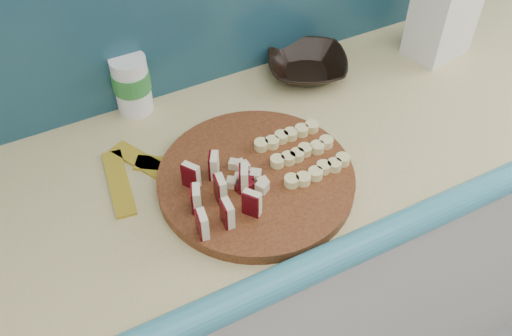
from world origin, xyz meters
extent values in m
cube|color=beige|center=(0.10, 1.50, 0.44)|extent=(2.20, 0.60, 0.88)
cube|color=#DFCA82|center=(0.10, 1.50, 0.90)|extent=(2.20, 0.60, 0.03)
cube|color=teal|center=(0.10, 1.20, 0.90)|extent=(2.20, 0.06, 0.03)
cylinder|color=#401B0D|center=(-0.07, 1.43, 0.92)|extent=(0.41, 0.41, 0.02)
cube|color=beige|center=(-0.22, 1.34, 0.96)|extent=(0.02, 0.03, 0.05)
cube|color=#45040B|center=(-0.23, 1.34, 0.96)|extent=(0.01, 0.03, 0.05)
cube|color=beige|center=(-0.21, 1.40, 0.96)|extent=(0.02, 0.03, 0.05)
cube|color=#45040B|center=(-0.22, 1.40, 0.96)|extent=(0.01, 0.03, 0.05)
cube|color=beige|center=(-0.20, 1.46, 0.96)|extent=(0.02, 0.03, 0.05)
cube|color=#45040B|center=(-0.20, 1.46, 0.96)|extent=(0.01, 0.03, 0.05)
cube|color=beige|center=(-0.17, 1.34, 0.96)|extent=(0.02, 0.03, 0.05)
cube|color=#45040B|center=(-0.18, 1.34, 0.96)|extent=(0.01, 0.03, 0.05)
cube|color=beige|center=(-0.16, 1.40, 0.96)|extent=(0.02, 0.03, 0.05)
cube|color=#45040B|center=(-0.17, 1.40, 0.96)|extent=(0.01, 0.03, 0.05)
cube|color=beige|center=(-0.14, 1.46, 0.96)|extent=(0.02, 0.03, 0.05)
cube|color=#45040B|center=(-0.15, 1.46, 0.96)|extent=(0.01, 0.03, 0.05)
cube|color=beige|center=(-0.12, 1.34, 0.96)|extent=(0.02, 0.03, 0.05)
cube|color=#45040B|center=(-0.13, 1.34, 0.96)|extent=(0.01, 0.03, 0.05)
cube|color=beige|center=(-0.11, 1.40, 0.96)|extent=(0.02, 0.03, 0.05)
cube|color=#45040B|center=(-0.12, 1.40, 0.96)|extent=(0.01, 0.03, 0.05)
cube|color=#F4E7C3|center=(-0.09, 1.42, 0.94)|extent=(0.02, 0.02, 0.02)
cube|color=#F4E7C3|center=(-0.08, 1.43, 0.94)|extent=(0.02, 0.02, 0.02)
cube|color=#45040B|center=(-0.08, 1.44, 0.94)|extent=(0.02, 0.02, 0.02)
cube|color=#F4E7C3|center=(-0.09, 1.43, 0.94)|extent=(0.02, 0.02, 0.02)
cube|color=#F4E7C3|center=(-0.10, 1.44, 0.94)|extent=(0.02, 0.02, 0.02)
cube|color=#F4E7C3|center=(-0.11, 1.45, 0.94)|extent=(0.02, 0.02, 0.02)
cube|color=#F4E7C3|center=(-0.11, 1.43, 0.94)|extent=(0.02, 0.02, 0.02)
cube|color=#F4E7C3|center=(-0.12, 1.43, 0.94)|extent=(0.02, 0.02, 0.02)
cube|color=#45040B|center=(-0.12, 1.42, 0.94)|extent=(0.02, 0.02, 0.02)
cube|color=#F4E7C3|center=(-0.11, 1.42, 0.94)|extent=(0.02, 0.02, 0.02)
cube|color=#F4E7C3|center=(-0.11, 1.41, 0.94)|extent=(0.02, 0.02, 0.02)
cube|color=#F4E7C3|center=(-0.10, 1.42, 0.94)|extent=(0.02, 0.02, 0.02)
cube|color=#F4E7C3|center=(-0.10, 1.41, 0.94)|extent=(0.02, 0.02, 0.02)
cube|color=#F4E7C3|center=(-0.09, 1.40, 0.94)|extent=(0.02, 0.02, 0.02)
cube|color=#45040B|center=(-0.09, 1.42, 0.94)|extent=(0.02, 0.02, 0.02)
cube|color=#F4E7C3|center=(-0.08, 1.42, 0.94)|extent=(0.02, 0.02, 0.02)
cylinder|color=#EDE291|center=(-0.02, 1.37, 0.94)|extent=(0.03, 0.03, 0.02)
cylinder|color=#EDE291|center=(0.00, 1.37, 0.94)|extent=(0.03, 0.03, 0.02)
cylinder|color=#EDE291|center=(0.03, 1.37, 0.94)|extent=(0.03, 0.03, 0.02)
cylinder|color=#EDE291|center=(0.05, 1.37, 0.94)|extent=(0.03, 0.03, 0.02)
cylinder|color=#EDE291|center=(0.07, 1.37, 0.94)|extent=(0.03, 0.03, 0.02)
cylinder|color=#EDE291|center=(0.10, 1.37, 0.94)|extent=(0.03, 0.03, 0.02)
cylinder|color=#EDE291|center=(-0.02, 1.43, 0.94)|extent=(0.03, 0.03, 0.02)
cylinder|color=#EDE291|center=(0.00, 1.43, 0.94)|extent=(0.03, 0.03, 0.02)
cylinder|color=#EDE291|center=(0.02, 1.43, 0.94)|extent=(0.03, 0.03, 0.02)
cylinder|color=#EDE291|center=(0.05, 1.43, 0.94)|extent=(0.03, 0.03, 0.02)
cylinder|color=#EDE291|center=(0.07, 1.43, 0.94)|extent=(0.03, 0.03, 0.02)
cylinder|color=#EDE291|center=(0.09, 1.43, 0.94)|extent=(0.03, 0.03, 0.02)
cylinder|color=#EDE291|center=(-0.03, 1.49, 0.94)|extent=(0.03, 0.03, 0.02)
cylinder|color=#EDE291|center=(0.00, 1.49, 0.94)|extent=(0.03, 0.03, 0.02)
cylinder|color=#EDE291|center=(0.02, 1.49, 0.94)|extent=(0.03, 0.03, 0.02)
cylinder|color=#EDE291|center=(0.04, 1.49, 0.94)|extent=(0.03, 0.03, 0.02)
cylinder|color=#EDE291|center=(0.07, 1.49, 0.94)|extent=(0.03, 0.03, 0.02)
cylinder|color=#EDE291|center=(0.09, 1.49, 0.94)|extent=(0.03, 0.03, 0.02)
imported|color=black|center=(0.21, 1.69, 0.93)|extent=(0.26, 0.26, 0.05)
cube|color=white|center=(0.55, 1.62, 1.04)|extent=(0.17, 0.13, 0.26)
cylinder|color=white|center=(-0.21, 1.76, 0.98)|extent=(0.08, 0.08, 0.14)
cylinder|color=#308638|center=(-0.21, 1.76, 0.99)|extent=(0.08, 0.08, 0.05)
cube|color=gold|center=(-0.32, 1.55, 0.91)|extent=(0.07, 0.19, 0.01)
cube|color=gold|center=(-0.25, 1.57, 0.91)|extent=(0.12, 0.18, 0.01)
cube|color=gold|center=(-0.19, 1.54, 0.91)|extent=(0.18, 0.13, 0.01)
camera|label=1|loc=(-0.43, 0.74, 1.76)|focal=40.00mm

